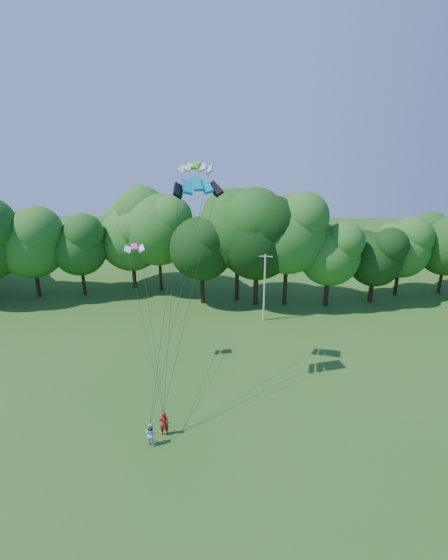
{
  "coord_description": "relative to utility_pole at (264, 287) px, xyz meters",
  "views": [
    {
      "loc": [
        2.01,
        -11.77,
        20.02
      ],
      "look_at": [
        1.13,
        13.0,
        10.74
      ],
      "focal_mm": 28.0,
      "sensor_mm": 36.0,
      "label": 1
    }
  ],
  "objects": [
    {
      "name": "utility_pole",
      "position": [
        0.0,
        0.0,
        0.0
      ],
      "size": [
        1.44,
        0.19,
        7.21
      ],
      "rotation": [
        0.0,
        0.0,
        -0.08
      ],
      "color": "beige",
      "rests_on": "ground"
    },
    {
      "name": "kite_flyer_left",
      "position": [
        -7.5,
        -17.86,
        -2.85
      ],
      "size": [
        0.68,
        0.49,
        1.77
      ],
      "primitive_type": "imported",
      "rotation": [
        0.0,
        0.0,
        3.24
      ],
      "color": "#9F1414",
      "rests_on": "ground"
    },
    {
      "name": "kite_flyer_right",
      "position": [
        -8.21,
        -18.8,
        -2.92
      ],
      "size": [
        0.98,
        0.9,
        1.62
      ],
      "primitive_type": "imported",
      "rotation": [
        0.0,
        0.0,
        2.68
      ],
      "color": "#A7CEE8",
      "rests_on": "ground"
    },
    {
      "name": "kite_teal",
      "position": [
        -5.55,
        -11.85,
        12.06
      ],
      "size": [
        3.46,
        2.25,
        0.82
      ],
      "rotation": [
        0.0,
        0.0,
        0.3
      ],
      "color": "#047F93",
      "rests_on": "ground"
    },
    {
      "name": "kite_green",
      "position": [
        -5.8,
        -9.76,
        13.07
      ],
      "size": [
        2.62,
        1.52,
        0.49
      ],
      "rotation": [
        0.0,
        0.0,
        -0.17
      ],
      "color": "green",
      "rests_on": "ground"
    },
    {
      "name": "kite_pink",
      "position": [
        -10.93,
        -8.69,
        6.68
      ],
      "size": [
        1.68,
        1.08,
        0.37
      ],
      "rotation": [
        0.0,
        0.0,
        0.23
      ],
      "color": "#D23A96",
      "rests_on": "ground"
    },
    {
      "name": "tree_back_center",
      "position": [
        -0.69,
        4.19,
        4.7
      ],
      "size": [
        9.29,
        9.29,
        13.51
      ],
      "color": "#342514",
      "rests_on": "ground"
    }
  ]
}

